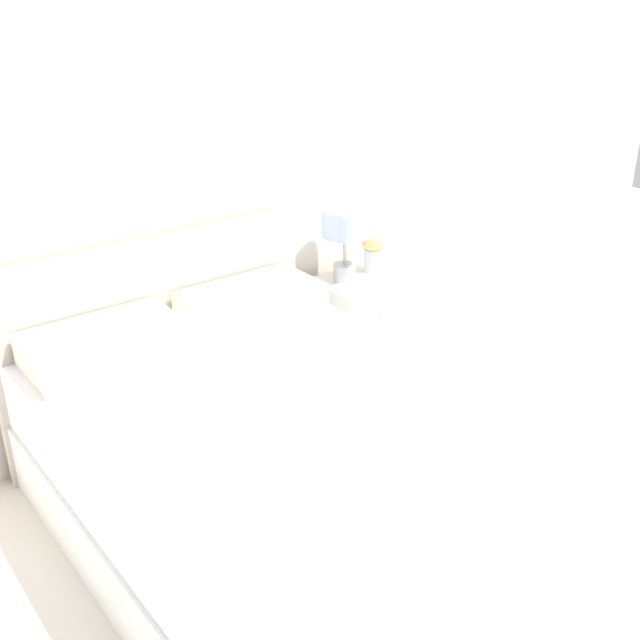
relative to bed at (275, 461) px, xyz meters
The scene contains 6 objects.
ground_plane 0.98m from the bed, 90.00° to the left, with size 12.00×12.00×0.00m, color silver.
wall_back 1.41m from the bed, 90.00° to the left, with size 8.00×0.06×2.60m.
bed is the anchor object (origin of this frame).
nightstand 1.27m from the bed, 34.87° to the left, with size 0.42×0.39×0.57m.
table_lamp 1.36m from the bed, 38.05° to the left, with size 0.24×0.24×0.38m.
flower_vase 1.48m from the bed, 33.41° to the left, with size 0.12×0.12×0.23m.
Camera 1 is at (-1.33, -2.91, 1.99)m, focal length 42.00 mm.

